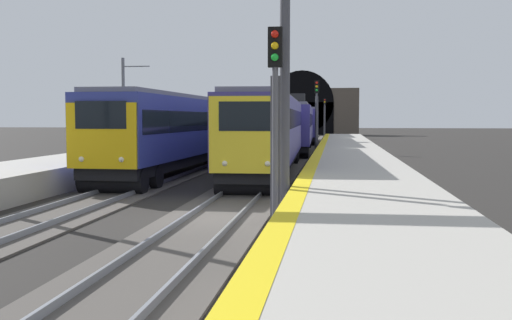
# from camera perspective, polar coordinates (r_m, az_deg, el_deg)

# --- Properties ---
(ground_plane) EXTENTS (320.00, 320.00, 0.00)m
(ground_plane) POSITION_cam_1_polar(r_m,az_deg,el_deg) (17.37, -3.92, -5.62)
(ground_plane) COLOR #282623
(platform_right) EXTENTS (112.00, 4.08, 0.99)m
(platform_right) POSITION_cam_1_polar(r_m,az_deg,el_deg) (16.98, 10.26, -4.20)
(platform_right) COLOR #ADA89E
(platform_right) RESTS_ON ground_plane
(platform_right_edge_strip) EXTENTS (112.00, 0.50, 0.01)m
(platform_right_edge_strip) POSITION_cam_1_polar(r_m,az_deg,el_deg) (16.92, 4.22, -2.46)
(platform_right_edge_strip) COLOR yellow
(platform_right_edge_strip) RESTS_ON platform_right
(track_main_line) EXTENTS (160.00, 3.02, 0.21)m
(track_main_line) POSITION_cam_1_polar(r_m,az_deg,el_deg) (17.37, -3.92, -5.48)
(track_main_line) COLOR #4C4742
(track_main_line) RESTS_ON ground_plane
(track_adjacent_line) EXTENTS (160.00, 2.91, 0.21)m
(track_adjacent_line) POSITION_cam_1_polar(r_m,az_deg,el_deg) (18.88, -18.23, -4.91)
(track_adjacent_line) COLOR #4C4742
(track_adjacent_line) RESTS_ON ground_plane
(train_main_approaching) EXTENTS (59.72, 3.31, 4.91)m
(train_main_approaching) POSITION_cam_1_polar(r_m,az_deg,el_deg) (51.11, 3.69, 3.31)
(train_main_approaching) COLOR navy
(train_main_approaching) RESTS_ON ground_plane
(train_adjacent_platform) EXTENTS (61.71, 3.35, 4.94)m
(train_adjacent_platform) POSITION_cam_1_polar(r_m,az_deg,el_deg) (52.38, -1.45, 3.35)
(train_adjacent_platform) COLOR navy
(train_adjacent_platform) RESTS_ON ground_plane
(railway_signal_near) EXTENTS (0.39, 0.38, 5.27)m
(railway_signal_near) POSITION_cam_1_polar(r_m,az_deg,el_deg) (16.16, 1.81, 5.03)
(railway_signal_near) COLOR #4C4C54
(railway_signal_near) RESTS_ON ground_plane
(railway_signal_mid) EXTENTS (0.39, 0.38, 6.00)m
(railway_signal_mid) POSITION_cam_1_polar(r_m,az_deg,el_deg) (51.01, 5.71, 4.73)
(railway_signal_mid) COLOR #4C4C54
(railway_signal_mid) RESTS_ON ground_plane
(railway_signal_far) EXTENTS (0.39, 0.38, 5.66)m
(railway_signal_far) POSITION_cam_1_polar(r_m,az_deg,el_deg) (87.44, 6.46, 4.21)
(railway_signal_far) COLOR #38383D
(railway_signal_far) RESTS_ON ground_plane
(overhead_signal_gantry) EXTENTS (0.70, 9.01, 7.72)m
(overhead_signal_gantry) POSITION_cam_1_polar(r_m,az_deg,el_deg) (17.96, -11.67, 13.26)
(overhead_signal_gantry) COLOR #3F3F47
(overhead_signal_gantry) RESTS_ON ground_plane
(tunnel_portal) EXTENTS (2.90, 19.28, 10.97)m
(tunnel_portal) POSITION_cam_1_polar(r_m,az_deg,el_deg) (105.41, 4.37, 4.57)
(tunnel_portal) COLOR #51473D
(tunnel_portal) RESTS_ON ground_plane
(catenary_mast_near) EXTENTS (0.22, 2.02, 7.08)m
(catenary_mast_near) POSITION_cam_1_polar(r_m,az_deg,el_deg) (43.76, -12.29, 4.87)
(catenary_mast_near) COLOR #595B60
(catenary_mast_near) RESTS_ON ground_plane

